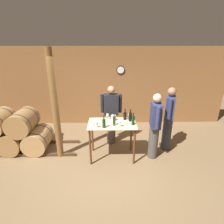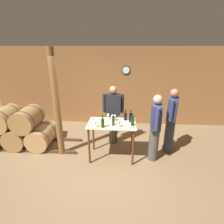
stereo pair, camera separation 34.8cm
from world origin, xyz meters
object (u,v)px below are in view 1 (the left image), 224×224
Objects in this scene: wine_glass_near_center at (108,115)px; person_visitor_with_scarf at (111,114)px; wine_glass_near_right at (120,122)px; wine_bottle_far_left at (104,123)px; wine_bottle_right at (130,117)px; wine_bottle_far_right at (133,120)px; wine_bottle_left at (114,120)px; person_visitor_bearded at (169,118)px; person_host at (155,125)px; ice_bucket at (113,118)px; wine_glass_far_side at (129,115)px; wine_glass_near_left at (96,123)px; wooden_post at (55,107)px; wine_bottle_center at (125,116)px.

person_visitor_with_scarf reaches higher than wine_glass_near_center.
person_visitor_with_scarf is (-0.18, 0.93, -0.16)m from wine_glass_near_right.
wine_bottle_right is (0.64, 0.36, 0.00)m from wine_bottle_far_left.
wine_bottle_left is at bearing -177.67° from wine_bottle_far_right.
person_host is at bearing -139.75° from person_visitor_bearded.
ice_bucket is at bearing -171.90° from person_visitor_bearded.
person_visitor_with_scarf reaches higher than wine_glass_far_side.
wine_glass_far_side is (-0.01, 0.14, -0.01)m from wine_bottle_right.
wooden_post is at bearing 162.11° from wine_glass_near_left.
person_host is at bearing 8.75° from wine_glass_near_left.
wine_glass_near_left is at bearing -135.01° from ice_bucket.
wine_glass_near_left is 0.95m from wine_glass_far_side.
person_host reaches higher than wine_glass_near_left.
wine_bottle_far_right is 1.93× the size of wine_glass_near_right.
wooden_post is 1.58× the size of person_visitor_with_scarf.
person_visitor_bearded is at bearing 8.10° from ice_bucket.
person_visitor_with_scarf is at bearing 127.13° from wine_bottle_right.
wine_glass_far_side is at bearing -174.18° from person_visitor_bearded.
person_visitor_bearded reaches higher than wine_bottle_center.
wine_bottle_left reaches higher than wine_glass_far_side.
wine_bottle_far_right is (1.84, -0.18, -0.28)m from wooden_post.
person_host reaches higher than wine_bottle_left.
wine_bottle_center is (1.68, 0.13, -0.29)m from wooden_post.
wine_bottle_far_left is 0.69m from wine_bottle_center.
wine_bottle_far_left is at bearing 0.20° from wine_glass_near_left.
wine_glass_near_center is 1.62m from person_visitor_bearded.
wine_bottle_left is 2.03× the size of wine_glass_near_left.
person_visitor_bearded is (1.33, 0.57, -0.14)m from wine_glass_near_right.
person_visitor_bearded is at bearing 40.25° from person_host.
person_host reaches higher than wine_bottle_center.
wine_bottle_center is at bearing 33.19° from wine_glass_near_left.
wine_glass_far_side is at bearing 92.23° from wine_bottle_right.
wine_bottle_right is at bearing -166.76° from person_visitor_bearded.
wine_bottle_center is at bearing 4.57° from wooden_post.
person_host is at bearing -12.21° from wine_glass_near_center.
wine_bottle_center is 0.35m from wine_bottle_far_right.
wine_glass_near_right is 1.12× the size of wine_glass_far_side.
wine_glass_far_side is (0.64, 0.50, -0.01)m from wine_bottle_far_left.
person_host is at bearing -18.44° from wine_bottle_center.
wine_glass_near_right is 1.12× the size of ice_bucket.
wine_bottle_right is 1.09m from person_visitor_bearded.
wine_bottle_far_left is at bearing -170.06° from person_host.
wine_bottle_far_left is 0.26m from wine_bottle_left.
wine_bottle_far_right is at bearing -62.61° from wine_bottle_center.
wooden_post reaches higher than wine_glass_near_center.
person_visitor_bearded is (1.46, 0.49, -0.15)m from wine_bottle_left.
wooden_post is 2.90m from person_visitor_bearded.
wine_glass_near_center is at bearing -174.93° from person_visitor_bearded.
wine_bottle_left is (1.39, -0.20, -0.27)m from wooden_post.
wine_glass_near_right reaches higher than wine_glass_far_side.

